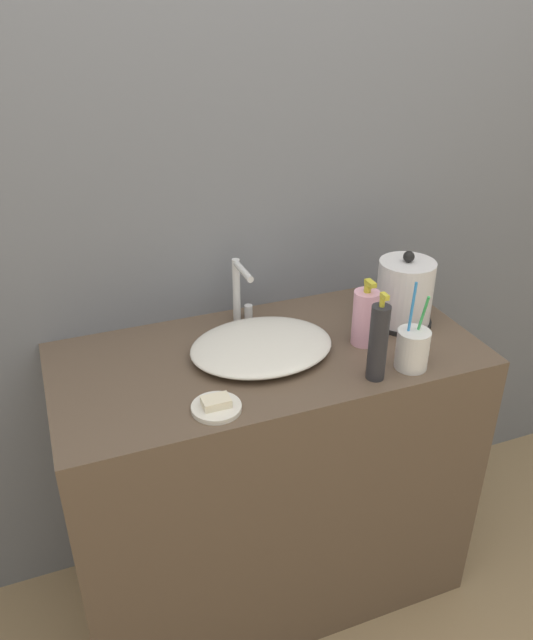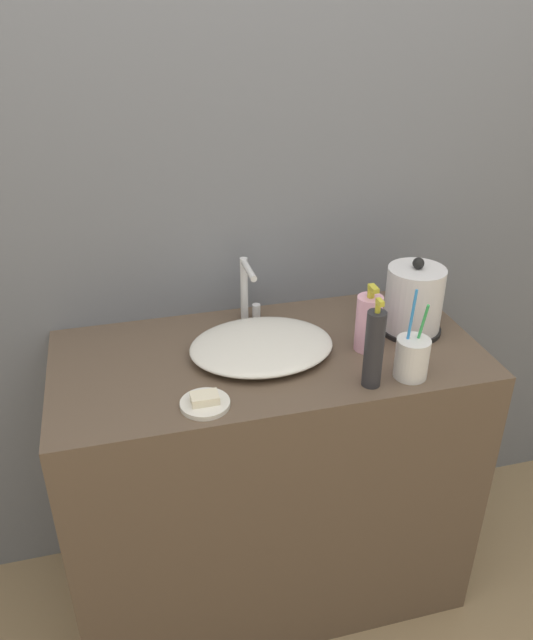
{
  "view_description": "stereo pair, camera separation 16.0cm",
  "coord_description": "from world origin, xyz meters",
  "px_view_note": "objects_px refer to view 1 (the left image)",
  "views": [
    {
      "loc": [
        -0.51,
        -1.04,
        1.73
      ],
      "look_at": [
        -0.01,
        0.27,
        0.96
      ],
      "focal_mm": 35.0,
      "sensor_mm": 36.0,
      "label": 1
    },
    {
      "loc": [
        -0.36,
        -1.09,
        1.73
      ],
      "look_at": [
        -0.01,
        0.27,
        0.96
      ],
      "focal_mm": 35.0,
      "sensor_mm": 36.0,
      "label": 2
    }
  ],
  "objects_px": {
    "lotion_bottle": "(365,317)",
    "faucet": "(240,289)",
    "toothbrush_cup": "(412,349)",
    "shampoo_bottle": "(378,342)",
    "electric_kettle": "(404,295)"
  },
  "relations": [
    {
      "from": "toothbrush_cup",
      "to": "shampoo_bottle",
      "type": "xyz_separation_m",
      "value": [
        -0.11,
        -0.01,
        0.05
      ]
    },
    {
      "from": "lotion_bottle",
      "to": "shampoo_bottle",
      "type": "height_order",
      "value": "shampoo_bottle"
    },
    {
      "from": "faucet",
      "to": "toothbrush_cup",
      "type": "relative_size",
      "value": 0.82
    },
    {
      "from": "electric_kettle",
      "to": "toothbrush_cup",
      "type": "bearing_deg",
      "value": -116.27
    },
    {
      "from": "faucet",
      "to": "shampoo_bottle",
      "type": "relative_size",
      "value": 0.81
    },
    {
      "from": "electric_kettle",
      "to": "toothbrush_cup",
      "type": "relative_size",
      "value": 0.96
    },
    {
      "from": "toothbrush_cup",
      "to": "lotion_bottle",
      "type": "bearing_deg",
      "value": 109.69
    },
    {
      "from": "faucet",
      "to": "lotion_bottle",
      "type": "height_order",
      "value": "same"
    },
    {
      "from": "electric_kettle",
      "to": "lotion_bottle",
      "type": "relative_size",
      "value": 1.17
    },
    {
      "from": "electric_kettle",
      "to": "lotion_bottle",
      "type": "height_order",
      "value": "electric_kettle"
    },
    {
      "from": "lotion_bottle",
      "to": "electric_kettle",
      "type": "bearing_deg",
      "value": 20.66
    },
    {
      "from": "faucet",
      "to": "electric_kettle",
      "type": "height_order",
      "value": "electric_kettle"
    },
    {
      "from": "shampoo_bottle",
      "to": "lotion_bottle",
      "type": "bearing_deg",
      "value": 71.0
    },
    {
      "from": "faucet",
      "to": "lotion_bottle",
      "type": "distance_m",
      "value": 0.36
    },
    {
      "from": "lotion_bottle",
      "to": "faucet",
      "type": "bearing_deg",
      "value": 139.56
    }
  ]
}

